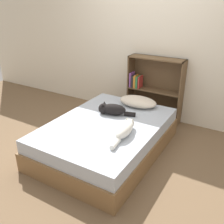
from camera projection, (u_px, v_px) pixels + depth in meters
name	position (u px, v px, depth m)	size (l,w,h in m)	color
ground_plane	(107.00, 150.00, 3.46)	(8.00, 8.00, 0.00)	brown
wall_back	(152.00, 44.00, 4.05)	(8.00, 0.06, 2.50)	silver
bed	(107.00, 137.00, 3.38)	(1.36, 1.90, 0.42)	brown
pillow	(138.00, 101.00, 3.78)	(0.58, 0.37, 0.14)	beige
cat_light	(125.00, 129.00, 2.98)	(0.22, 0.61, 0.15)	white
cat_dark	(112.00, 109.00, 3.50)	(0.52, 0.26, 0.17)	black
bookshelf	(154.00, 88.00, 4.17)	(0.91, 0.26, 1.07)	brown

